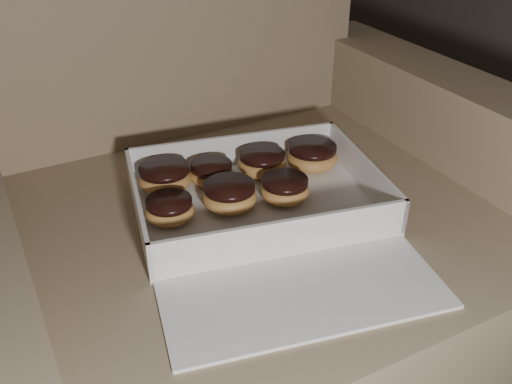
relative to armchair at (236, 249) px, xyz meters
The scene contains 14 objects.
armchair is the anchor object (origin of this frame).
bakery_box 0.17m from the armchair, 90.62° to the right, with size 0.43×0.48×0.06m.
donut_a 0.21m from the armchair, ahead, with size 0.09×0.09×0.04m.
donut_b 0.18m from the armchair, 60.78° to the right, with size 0.08×0.08×0.04m.
donut_c 0.19m from the armchair, 162.66° to the left, with size 0.08×0.08×0.04m.
donut_d 0.16m from the armchair, 150.89° to the left, with size 0.07×0.07×0.04m.
donut_e 0.17m from the armchair, 121.48° to the right, with size 0.08×0.08×0.04m.
donut_f 0.16m from the armchair, ahead, with size 0.08×0.08×0.04m.
donut_g 0.21m from the armchair, 157.89° to the right, with size 0.07×0.07×0.04m.
crumb_a 0.23m from the armchair, 134.49° to the right, with size 0.01×0.01×0.00m, color black.
crumb_b 0.25m from the armchair, 60.30° to the right, with size 0.01×0.01×0.00m, color black.
crumb_c 0.23m from the armchair, 59.94° to the right, with size 0.01×0.01×0.00m, color black.
crumb_d 0.21m from the armchair, 157.86° to the right, with size 0.01×0.01×0.00m, color black.
crumb_e 0.19m from the armchair, 120.19° to the right, with size 0.01×0.01×0.00m, color black.
Camera 1 is at (0.49, -0.83, 0.90)m, focal length 40.00 mm.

